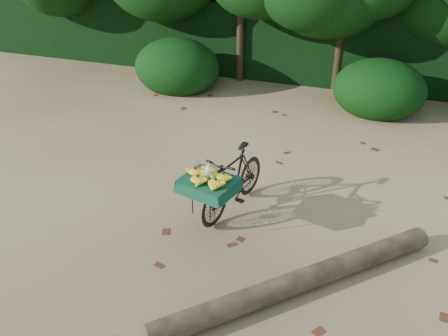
% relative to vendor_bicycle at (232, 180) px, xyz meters
% --- Properties ---
extents(ground, '(80.00, 80.00, 0.00)m').
position_rel_vendor_bicycle_xyz_m(ground, '(0.22, 0.05, -0.48)').
color(ground, tan).
rests_on(ground, ground).
extents(vendor_bicycle, '(0.94, 1.74, 0.95)m').
position_rel_vendor_bicycle_xyz_m(vendor_bicycle, '(0.00, 0.00, 0.00)').
color(vendor_bicycle, black).
rests_on(vendor_bicycle, ground).
extents(fallen_log, '(2.75, 2.76, 0.26)m').
position_rel_vendor_bicycle_xyz_m(fallen_log, '(1.25, -1.28, -0.35)').
color(fallen_log, brown).
rests_on(fallen_log, ground).
extents(hedge_backdrop, '(26.00, 1.80, 1.80)m').
position_rel_vendor_bicycle_xyz_m(hedge_backdrop, '(0.22, 6.35, 0.42)').
color(hedge_backdrop, black).
rests_on(hedge_backdrop, ground).
extents(bush_clumps, '(8.80, 1.70, 0.90)m').
position_rel_vendor_bicycle_xyz_m(bush_clumps, '(0.72, 4.35, -0.03)').
color(bush_clumps, black).
rests_on(bush_clumps, ground).
extents(leaf_litter, '(7.00, 7.30, 0.01)m').
position_rel_vendor_bicycle_xyz_m(leaf_litter, '(0.22, 0.70, -0.48)').
color(leaf_litter, '#502915').
rests_on(leaf_litter, ground).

